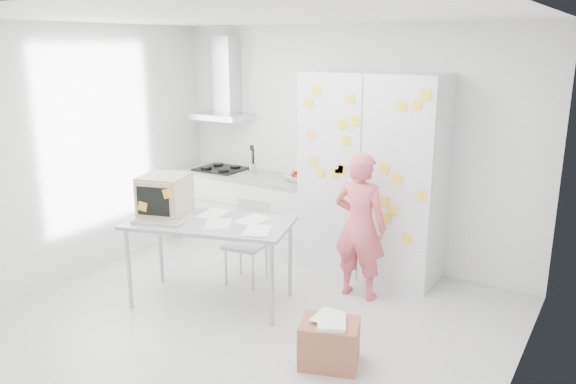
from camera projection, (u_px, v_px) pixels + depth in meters
The scene contains 10 objects.
floor at pixel (249, 322), 5.19m from camera, with size 4.50×4.00×0.02m, color silver.
walls at pixel (290, 165), 5.43m from camera, with size 4.52×4.01×2.70m.
ceiling at pixel (243, 16), 4.49m from camera, with size 4.50×4.00×0.02m, color white.
counter_run at pixel (250, 208), 7.07m from camera, with size 1.84×0.63×1.28m.
range_hood at pixel (225, 87), 7.03m from camera, with size 0.70×0.48×1.01m.
tall_cabinet at pixel (372, 176), 6.04m from camera, with size 1.50×0.68×2.20m.
person at pixel (360, 226), 5.53m from camera, with size 0.54×0.36×1.49m, color #E05763.
desk at pixel (181, 207), 5.46m from camera, with size 1.72×1.20×1.24m.
chair at pixel (249, 236), 5.98m from camera, with size 0.45×0.45×0.88m.
cardboard_box at pixel (329, 342), 4.46m from camera, with size 0.55×0.49×0.40m.
Camera 1 is at (2.80, -3.80, 2.49)m, focal length 35.00 mm.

